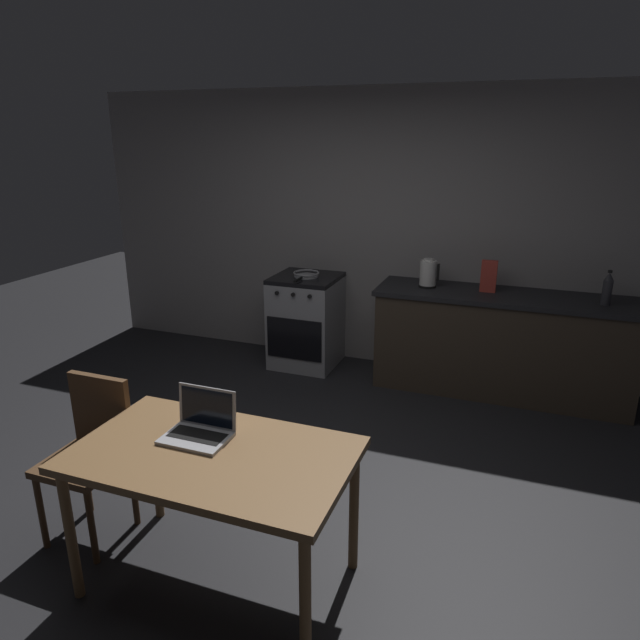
% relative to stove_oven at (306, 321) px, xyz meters
% --- Properties ---
extents(ground_plane, '(12.00, 12.00, 0.00)m').
position_rel_stove_oven_xyz_m(ground_plane, '(0.58, -2.08, -0.44)').
color(ground_plane, black).
extents(back_wall, '(6.40, 0.10, 2.57)m').
position_rel_stove_oven_xyz_m(back_wall, '(0.88, 0.35, 0.84)').
color(back_wall, gray).
rests_on(back_wall, ground_plane).
extents(kitchen_counter, '(2.16, 0.64, 0.88)m').
position_rel_stove_oven_xyz_m(kitchen_counter, '(1.81, 0.00, 0.00)').
color(kitchen_counter, '#382D23').
rests_on(kitchen_counter, ground_plane).
extents(stove_oven, '(0.60, 0.62, 0.88)m').
position_rel_stove_oven_xyz_m(stove_oven, '(0.00, 0.00, 0.00)').
color(stove_oven, gray).
rests_on(stove_oven, ground_plane).
extents(dining_table, '(1.32, 0.78, 0.75)m').
position_rel_stove_oven_xyz_m(dining_table, '(0.66, -2.84, 0.23)').
color(dining_table, brown).
rests_on(dining_table, ground_plane).
extents(chair, '(0.40, 0.40, 0.91)m').
position_rel_stove_oven_xyz_m(chair, '(-0.19, -2.71, 0.08)').
color(chair, '#4C331E').
rests_on(chair, ground_plane).
extents(laptop, '(0.32, 0.24, 0.23)m').
position_rel_stove_oven_xyz_m(laptop, '(0.54, -2.73, 0.35)').
color(laptop, '#99999E').
rests_on(laptop, dining_table).
extents(electric_kettle, '(0.17, 0.15, 0.25)m').
position_rel_stove_oven_xyz_m(electric_kettle, '(1.15, 0.00, 0.56)').
color(electric_kettle, black).
rests_on(electric_kettle, kitchen_counter).
extents(bottle, '(0.07, 0.07, 0.28)m').
position_rel_stove_oven_xyz_m(bottle, '(2.55, -0.05, 0.57)').
color(bottle, '#2D2D33').
rests_on(bottle, kitchen_counter).
extents(frying_pan, '(0.25, 0.42, 0.05)m').
position_rel_stove_oven_xyz_m(frying_pan, '(0.01, -0.03, 0.47)').
color(frying_pan, gray).
rests_on(frying_pan, stove_oven).
extents(cereal_box, '(0.13, 0.05, 0.27)m').
position_rel_stove_oven_xyz_m(cereal_box, '(1.65, 0.02, 0.58)').
color(cereal_box, '#B2382D').
rests_on(cereal_box, kitchen_counter).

